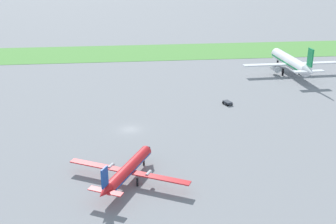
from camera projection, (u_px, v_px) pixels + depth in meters
ground_plane at (130, 129)px, 93.36m from camera, size 600.00×600.00×0.00m
grass_taxiway_strip at (125, 53)px, 163.25m from camera, size 360.00×28.00×0.08m
airplane_foreground_turboprop at (128, 169)px, 71.24m from camera, size 20.59×17.91×6.73m
airplane_parked_jet_far at (291, 62)px, 133.72m from camera, size 31.49×30.87×11.13m
baggage_cart_near_gate at (227, 102)px, 108.31m from camera, size 2.44×2.83×0.90m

